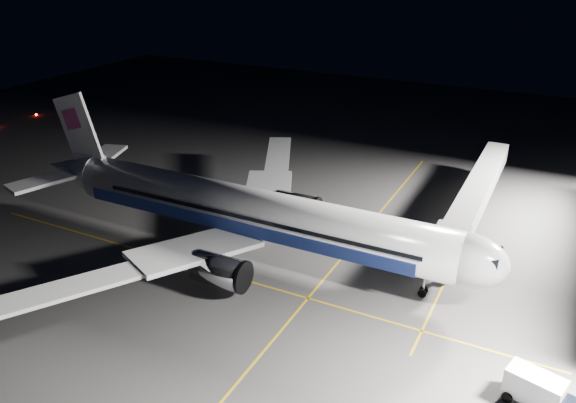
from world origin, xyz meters
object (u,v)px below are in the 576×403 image
(jet_bridge, at_px, (475,196))
(baggage_tug, at_px, (295,216))
(service_truck, at_px, (541,392))
(safety_cone_a, at_px, (341,215))
(airliner, at_px, (245,211))
(safety_cone_b, at_px, (313,242))
(safety_cone_c, at_px, (276,216))

(jet_bridge, distance_m, baggage_tug, 23.11)
(service_truck, xyz_separation_m, safety_cone_a, (-26.90, 24.83, -1.22))
(safety_cone_a, bearing_deg, jet_bridge, 15.74)
(jet_bridge, xyz_separation_m, service_truck, (10.73, -29.39, -3.04))
(airliner, xyz_separation_m, safety_cone_b, (6.67, 4.84, -4.82))
(baggage_tug, distance_m, safety_cone_c, 2.85)
(safety_cone_a, height_order, safety_cone_b, safety_cone_b)
(baggage_tug, height_order, safety_cone_b, baggage_tug)
(service_truck, xyz_separation_m, safety_cone_b, (-27.13, 16.18, -1.20))
(jet_bridge, height_order, baggage_tug, jet_bridge)
(safety_cone_b, bearing_deg, airliner, -144.01)
(airliner, bearing_deg, safety_cone_b, 35.99)
(safety_cone_a, distance_m, safety_cone_c, 8.83)
(jet_bridge, xyz_separation_m, baggage_tug, (-21.13, -8.53, -3.85))
(jet_bridge, relative_size, service_truck, 5.73)
(airliner, height_order, baggage_tug, airliner)
(baggage_tug, bearing_deg, service_truck, -12.30)
(safety_cone_b, xyz_separation_m, safety_cone_c, (-7.54, 4.46, -0.03))
(airliner, relative_size, jet_bridge, 1.79)
(service_truck, relative_size, safety_cone_a, 9.31)
(service_truck, height_order, safety_cone_c, service_truck)
(jet_bridge, bearing_deg, safety_cone_a, -164.26)
(jet_bridge, bearing_deg, service_truck, -69.95)
(airliner, bearing_deg, safety_cone_c, 95.33)
(jet_bridge, xyz_separation_m, safety_cone_c, (-23.94, -8.75, -4.27))
(service_truck, height_order, safety_cone_a, service_truck)
(safety_cone_a, bearing_deg, safety_cone_c, -151.68)
(jet_bridge, distance_m, safety_cone_b, 21.49)
(jet_bridge, bearing_deg, safety_cone_b, -141.16)
(baggage_tug, xyz_separation_m, safety_cone_c, (-2.81, -0.21, -0.42))
(service_truck, height_order, baggage_tug, service_truck)
(baggage_tug, xyz_separation_m, safety_cone_b, (4.72, -4.68, -0.39))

